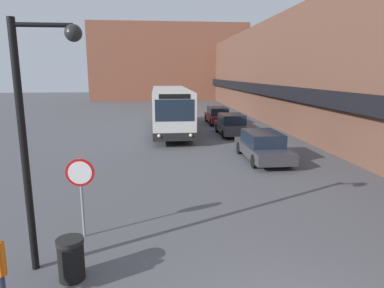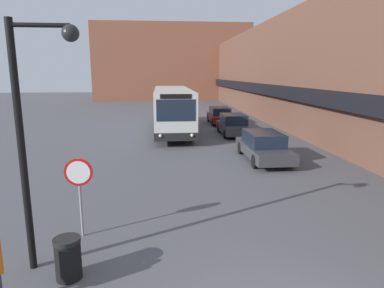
{
  "view_description": "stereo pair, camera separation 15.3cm",
  "coord_description": "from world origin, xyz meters",
  "px_view_note": "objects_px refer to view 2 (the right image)",
  "views": [
    {
      "loc": [
        -2.23,
        -4.65,
        4.44
      ],
      "look_at": [
        -0.86,
        8.73,
        1.66
      ],
      "focal_mm": 32.0,
      "sensor_mm": 36.0,
      "label": 1
    },
    {
      "loc": [
        -2.08,
        -4.66,
        4.44
      ],
      "look_at": [
        -0.86,
        8.73,
        1.66
      ],
      "focal_mm": 32.0,
      "sensor_mm": 36.0,
      "label": 2
    }
  ],
  "objects_px": {
    "parked_car_back": "(220,115)",
    "trash_bin": "(68,258)",
    "city_bus": "(172,109)",
    "street_lamp": "(34,118)",
    "parked_car_middle": "(233,125)",
    "stop_sign": "(79,181)",
    "parked_car_front": "(264,146)"
  },
  "relations": [
    {
      "from": "parked_car_front",
      "to": "parked_car_middle",
      "type": "relative_size",
      "value": 1.1
    },
    {
      "from": "city_bus",
      "to": "trash_bin",
      "type": "relative_size",
      "value": 13.17
    },
    {
      "from": "city_bus",
      "to": "stop_sign",
      "type": "relative_size",
      "value": 5.63
    },
    {
      "from": "parked_car_front",
      "to": "parked_car_middle",
      "type": "bearing_deg",
      "value": 90.0
    },
    {
      "from": "street_lamp",
      "to": "parked_car_front",
      "type": "bearing_deg",
      "value": 49.63
    },
    {
      "from": "parked_car_back",
      "to": "city_bus",
      "type": "bearing_deg",
      "value": -138.89
    },
    {
      "from": "parked_car_back",
      "to": "parked_car_front",
      "type": "bearing_deg",
      "value": -90.0
    },
    {
      "from": "parked_car_front",
      "to": "parked_car_middle",
      "type": "distance_m",
      "value": 7.48
    },
    {
      "from": "parked_car_front",
      "to": "trash_bin",
      "type": "xyz_separation_m",
      "value": [
        -7.36,
        -9.92,
        -0.26
      ]
    },
    {
      "from": "parked_car_back",
      "to": "street_lamp",
      "type": "xyz_separation_m",
      "value": [
        -7.99,
        -22.7,
        2.76
      ]
    },
    {
      "from": "street_lamp",
      "to": "parked_car_back",
      "type": "bearing_deg",
      "value": 70.6
    },
    {
      "from": "parked_car_back",
      "to": "stop_sign",
      "type": "bearing_deg",
      "value": -109.51
    },
    {
      "from": "street_lamp",
      "to": "city_bus",
      "type": "bearing_deg",
      "value": 79.18
    },
    {
      "from": "stop_sign",
      "to": "trash_bin",
      "type": "height_order",
      "value": "stop_sign"
    },
    {
      "from": "parked_car_middle",
      "to": "parked_car_back",
      "type": "bearing_deg",
      "value": 90.0
    },
    {
      "from": "parked_car_middle",
      "to": "parked_car_back",
      "type": "relative_size",
      "value": 0.96
    },
    {
      "from": "parked_car_back",
      "to": "trash_bin",
      "type": "height_order",
      "value": "parked_car_back"
    },
    {
      "from": "parked_car_front",
      "to": "parked_car_back",
      "type": "relative_size",
      "value": 1.06
    },
    {
      "from": "parked_car_back",
      "to": "street_lamp",
      "type": "bearing_deg",
      "value": -109.4
    },
    {
      "from": "city_bus",
      "to": "street_lamp",
      "type": "distance_m",
      "value": 19.29
    },
    {
      "from": "stop_sign",
      "to": "street_lamp",
      "type": "bearing_deg",
      "value": -107.82
    },
    {
      "from": "parked_car_middle",
      "to": "stop_sign",
      "type": "height_order",
      "value": "stop_sign"
    },
    {
      "from": "parked_car_front",
      "to": "stop_sign",
      "type": "bearing_deg",
      "value": -133.55
    },
    {
      "from": "parked_car_middle",
      "to": "parked_car_back",
      "type": "height_order",
      "value": "parked_car_middle"
    },
    {
      "from": "city_bus",
      "to": "street_lamp",
      "type": "bearing_deg",
      "value": -100.82
    },
    {
      "from": "parked_car_back",
      "to": "trash_bin",
      "type": "distance_m",
      "value": 24.35
    },
    {
      "from": "parked_car_back",
      "to": "trash_bin",
      "type": "bearing_deg",
      "value": -107.59
    },
    {
      "from": "city_bus",
      "to": "parked_car_front",
      "type": "distance_m",
      "value": 10.48
    },
    {
      "from": "parked_car_back",
      "to": "trash_bin",
      "type": "xyz_separation_m",
      "value": [
        -7.36,
        -23.21,
        -0.26
      ]
    },
    {
      "from": "city_bus",
      "to": "parked_car_back",
      "type": "distance_m",
      "value": 5.92
    },
    {
      "from": "parked_car_middle",
      "to": "street_lamp",
      "type": "distance_m",
      "value": 18.88
    },
    {
      "from": "street_lamp",
      "to": "trash_bin",
      "type": "xyz_separation_m",
      "value": [
        0.63,
        -0.52,
        -3.02
      ]
    }
  ]
}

